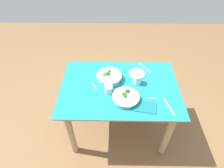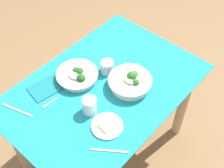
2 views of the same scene
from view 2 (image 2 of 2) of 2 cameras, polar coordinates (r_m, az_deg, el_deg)
ground_plane at (r=2.47m, az=-1.18°, el=-11.91°), size 6.00×6.00×0.00m
dining_table at (r=1.96m, az=-1.46°, el=-3.19°), size 1.21×0.83×0.75m
broccoli_bowl_far at (r=1.83m, az=3.42°, el=0.37°), size 0.26×0.26×0.10m
broccoli_bowl_near at (r=1.89m, az=-6.42°, el=1.58°), size 0.26×0.26×0.08m
bread_side_plate at (r=1.67m, az=-0.93°, el=-7.73°), size 0.18×0.18×0.03m
water_glass_center at (r=1.70m, az=-4.19°, el=-4.02°), size 0.08×0.08×0.10m
water_glass_side at (r=1.91m, az=-0.90°, el=3.21°), size 0.08×0.08×0.08m
fork_by_far_bowl at (r=1.98m, az=3.88°, el=3.68°), size 0.06×0.09×0.00m
fork_by_near_bowl at (r=1.81m, az=-11.58°, el=-3.52°), size 0.10×0.02×0.00m
table_knife_left at (r=1.82m, az=-17.22°, el=-4.64°), size 0.07×0.20×0.00m
table_knife_right at (r=1.60m, az=-0.49°, el=-12.29°), size 0.12×0.16×0.00m
napkin_folded_upper at (r=1.89m, az=-11.99°, el=-0.59°), size 0.23×0.18×0.01m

